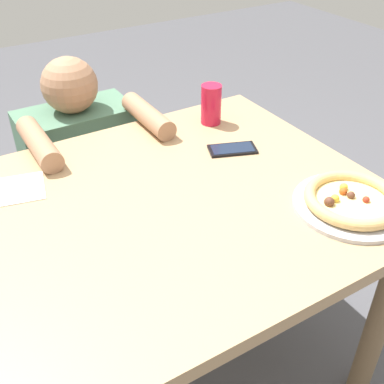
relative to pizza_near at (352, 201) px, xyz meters
name	(u,v)px	position (x,y,z in m)	size (l,w,h in m)	color
ground_plane	(176,367)	(-0.39, 0.28, -0.77)	(8.00, 8.00, 0.00)	#4C4C51
dining_table	(172,231)	(-0.39, 0.28, -0.13)	(1.15, 0.95, 0.75)	tan
pizza_near	(352,201)	(0.00, 0.00, 0.00)	(0.30, 0.30, 0.04)	#B7B7BC
drink_cup_colored	(211,104)	(-0.05, 0.61, 0.05)	(0.07, 0.07, 0.14)	red
paper_napkin	(15,190)	(-0.74, 0.54, -0.02)	(0.16, 0.14, 0.00)	white
cell_phone	(232,149)	(-0.09, 0.41, -0.02)	(0.17, 0.12, 0.01)	black
diner_seated	(86,188)	(-0.43, 0.93, -0.35)	(0.45, 0.54, 0.95)	#333847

